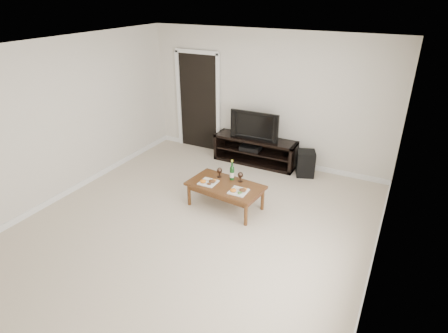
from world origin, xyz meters
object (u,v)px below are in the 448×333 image
coffee_table (225,196)px  media_console (255,151)px  subwoofer (306,163)px  television (256,124)px

coffee_table → media_console: bearing=97.7°
subwoofer → television: bearing=155.3°
media_console → subwoofer: 1.07m
television → coffee_table: 1.92m
media_console → coffee_table: media_console is taller
media_console → subwoofer: size_ratio=3.42×
television → coffee_table: bearing=-83.5°
media_console → coffee_table: size_ratio=1.40×
subwoofer → coffee_table: bearing=-136.7°
media_console → television: bearing=0.0°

